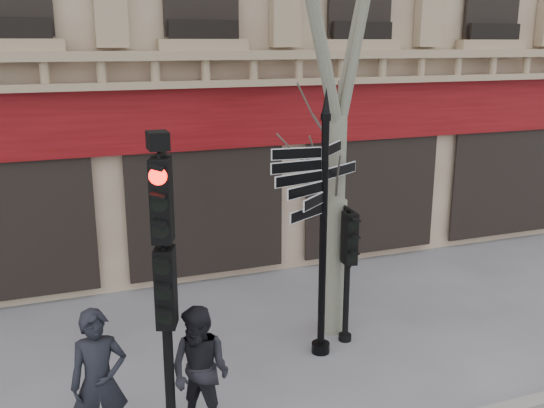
{
  "coord_description": "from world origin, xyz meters",
  "views": [
    {
      "loc": [
        -3.08,
        -7.27,
        5.09
      ],
      "look_at": [
        -0.12,
        0.6,
        2.85
      ],
      "focal_mm": 40.0,
      "sensor_mm": 36.0,
      "label": 1
    }
  ],
  "objects_px": {
    "traffic_signal_main": "(163,255)",
    "pedestrian_b": "(200,372)",
    "traffic_signal_secondary": "(348,252)",
    "pedestrian_a": "(99,383)",
    "fingerpost": "(324,181)"
  },
  "relations": [
    {
      "from": "traffic_signal_main",
      "to": "pedestrian_b",
      "type": "height_order",
      "value": "traffic_signal_main"
    },
    {
      "from": "traffic_signal_main",
      "to": "traffic_signal_secondary",
      "type": "xyz_separation_m",
      "value": [
        3.42,
        1.65,
        -0.94
      ]
    },
    {
      "from": "traffic_signal_secondary",
      "to": "pedestrian_a",
      "type": "distance_m",
      "value": 4.62
    },
    {
      "from": "fingerpost",
      "to": "traffic_signal_main",
      "type": "bearing_deg",
      "value": -172.95
    },
    {
      "from": "fingerpost",
      "to": "pedestrian_a",
      "type": "height_order",
      "value": "fingerpost"
    },
    {
      "from": "traffic_signal_secondary",
      "to": "pedestrian_b",
      "type": "distance_m",
      "value": 3.51
    },
    {
      "from": "fingerpost",
      "to": "pedestrian_a",
      "type": "relative_size",
      "value": 2.28
    },
    {
      "from": "pedestrian_b",
      "to": "fingerpost",
      "type": "bearing_deg",
      "value": 75.78
    },
    {
      "from": "pedestrian_b",
      "to": "pedestrian_a",
      "type": "bearing_deg",
      "value": -137.71
    },
    {
      "from": "pedestrian_a",
      "to": "pedestrian_b",
      "type": "height_order",
      "value": "pedestrian_a"
    },
    {
      "from": "fingerpost",
      "to": "pedestrian_a",
      "type": "bearing_deg",
      "value": -179.67
    },
    {
      "from": "traffic_signal_main",
      "to": "pedestrian_b",
      "type": "xyz_separation_m",
      "value": [
        0.41,
        0.01,
        -1.69
      ]
    },
    {
      "from": "traffic_signal_secondary",
      "to": "pedestrian_a",
      "type": "xyz_separation_m",
      "value": [
        -4.29,
        -1.57,
        -0.67
      ]
    },
    {
      "from": "traffic_signal_main",
      "to": "pedestrian_a",
      "type": "height_order",
      "value": "traffic_signal_main"
    },
    {
      "from": "fingerpost",
      "to": "traffic_signal_main",
      "type": "xyz_separation_m",
      "value": [
        -2.83,
        -1.41,
        -0.39
      ]
    }
  ]
}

